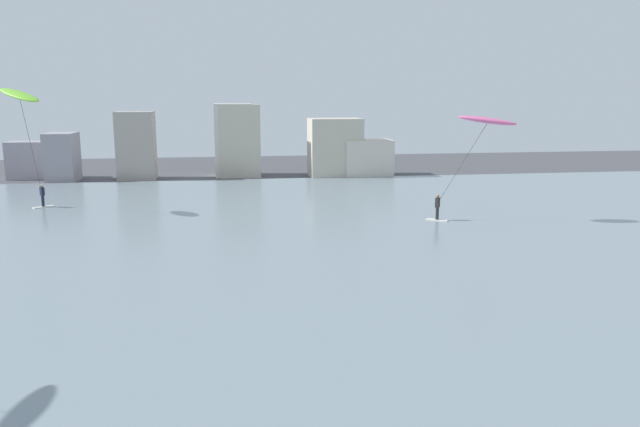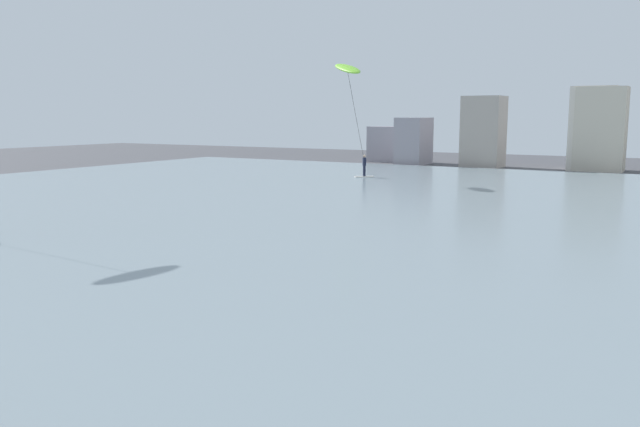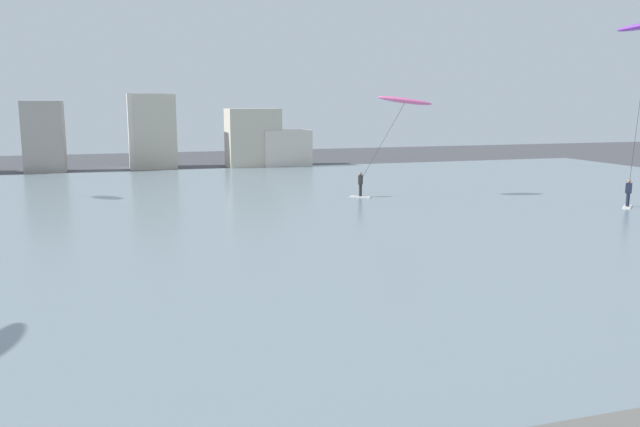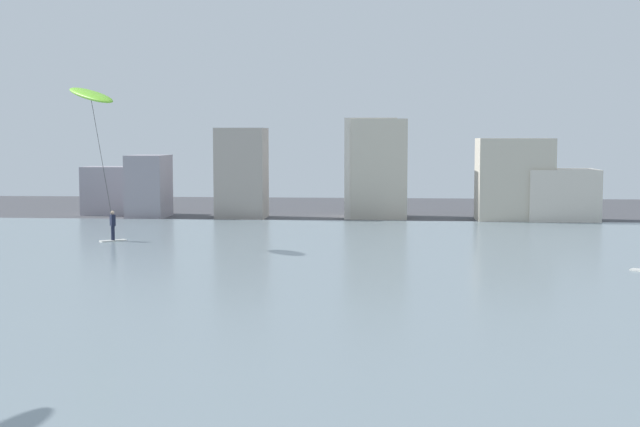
# 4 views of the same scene
# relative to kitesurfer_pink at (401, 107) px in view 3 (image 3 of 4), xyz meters

# --- Properties ---
(water_bay) EXTENTS (84.00, 52.00, 0.10)m
(water_bay) POSITION_rel_kitesurfer_pink_xyz_m (-11.93, -4.07, -5.86)
(water_bay) COLOR gray
(water_bay) RESTS_ON ground
(far_shore_buildings) EXTENTS (36.36, 5.97, 7.03)m
(far_shore_buildings) POSITION_rel_kitesurfer_pink_xyz_m (-15.12, 24.45, -3.09)
(far_shore_buildings) COLOR gray
(far_shore_buildings) RESTS_ON ground
(kitesurfer_pink) EXTENTS (5.34, 2.11, 6.65)m
(kitesurfer_pink) POSITION_rel_kitesurfer_pink_xyz_m (0.00, 0.00, 0.00)
(kitesurfer_pink) COLOR silver
(kitesurfer_pink) RESTS_ON water_bay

